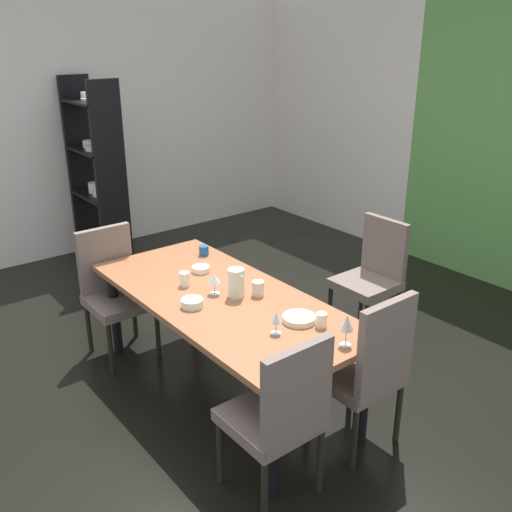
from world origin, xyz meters
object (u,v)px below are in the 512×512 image
(dining_table, at_px, (223,307))
(cup_west, at_px, (321,320))
(wine_glass_front, at_px, (347,323))
(cup_north, at_px, (258,288))
(chair_right_far, at_px, (367,367))
(display_shelf, at_px, (96,173))
(chair_right_near, at_px, (281,413))
(wine_glass_south, at_px, (214,279))
(serving_bowl_near_shelf, at_px, (299,319))
(chair_head_far, at_px, (373,272))
(serving_bowl_right, at_px, (192,303))
(cup_near_window, at_px, (204,250))
(pitcher_east, at_px, (236,283))
(chair_left_near, at_px, (114,287))
(cup_center, at_px, (185,279))
(serving_bowl_rear, at_px, (201,269))
(wine_glass_corner, at_px, (276,318))

(dining_table, distance_m, cup_west, 0.72)
(wine_glass_front, bearing_deg, cup_north, 178.66)
(chair_right_far, xyz_separation_m, display_shelf, (-3.73, 0.06, 0.41))
(chair_right_near, distance_m, wine_glass_south, 1.10)
(serving_bowl_near_shelf, bearing_deg, chair_head_far, 111.91)
(chair_right_far, height_order, serving_bowl_right, chair_right_far)
(cup_near_window, xyz_separation_m, pitcher_east, (0.74, -0.24, 0.06))
(chair_left_near, distance_m, display_shelf, 2.00)
(cup_near_window, bearing_deg, cup_center, -46.46)
(cup_north, bearing_deg, wine_glass_front, -1.34)
(serving_bowl_near_shelf, bearing_deg, dining_table, -164.26)
(chair_right_near, bearing_deg, display_shelf, 79.28)
(cup_center, bearing_deg, cup_west, 17.91)
(chair_head_far, distance_m, cup_near_window, 1.35)
(dining_table, relative_size, cup_north, 21.15)
(chair_head_far, bearing_deg, cup_near_window, 56.79)
(dining_table, height_order, display_shelf, display_shelf)
(chair_right_near, bearing_deg, dining_table, 71.31)
(chair_right_far, distance_m, display_shelf, 3.75)
(chair_right_far, relative_size, serving_bowl_rear, 7.87)
(dining_table, height_order, serving_bowl_right, serving_bowl_right)
(chair_right_near, distance_m, pitcher_east, 1.02)
(dining_table, height_order, cup_center, cup_center)
(cup_near_window, bearing_deg, cup_north, -8.27)
(serving_bowl_near_shelf, distance_m, cup_west, 0.14)
(chair_head_far, distance_m, cup_west, 1.38)
(cup_center, bearing_deg, chair_right_far, 18.69)
(wine_glass_front, distance_m, cup_center, 1.24)
(serving_bowl_rear, xyz_separation_m, pitcher_east, (0.48, -0.04, 0.08))
(chair_right_far, relative_size, chair_head_far, 1.05)
(serving_bowl_rear, bearing_deg, chair_right_far, 8.70)
(wine_glass_south, bearing_deg, cup_west, 17.25)
(display_shelf, relative_size, wine_glass_front, 10.39)
(chair_head_far, relative_size, wine_glass_south, 6.57)
(chair_head_far, relative_size, wine_glass_front, 5.18)
(chair_left_near, relative_size, cup_north, 10.02)
(dining_table, relative_size, serving_bowl_rear, 16.15)
(cup_north, height_order, cup_near_window, cup_north)
(chair_left_near, height_order, serving_bowl_right, chair_left_near)
(wine_glass_front, bearing_deg, cup_near_window, 175.13)
(wine_glass_corner, relative_size, cup_north, 1.37)
(cup_near_window, bearing_deg, dining_table, -24.24)
(dining_table, xyz_separation_m, chair_right_far, (0.95, 0.32, -0.10))
(chair_right_near, height_order, wine_glass_corner, chair_right_near)
(chair_head_far, xyz_separation_m, wine_glass_corner, (0.53, -1.46, 0.29))
(cup_center, distance_m, pitcher_east, 0.39)
(cup_north, distance_m, pitcher_east, 0.15)
(chair_right_far, bearing_deg, cup_near_window, 90.48)
(serving_bowl_right, height_order, cup_near_window, cup_near_window)
(wine_glass_front, relative_size, wine_glass_corner, 1.38)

